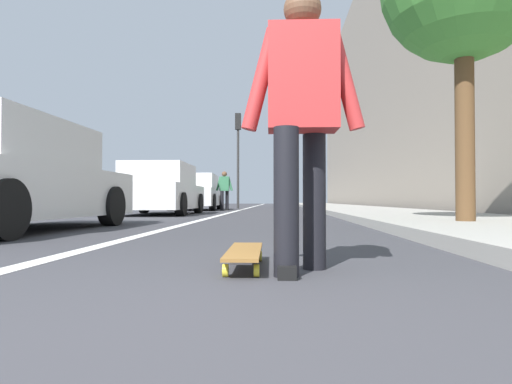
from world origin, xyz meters
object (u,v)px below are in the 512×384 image
Objects in this scene: parked_car_far at (197,193)px; traffic_light at (238,143)px; pedestrian_distant at (224,188)px; parked_car_mid at (160,190)px; parked_car_near at (7,178)px; skater_person at (302,111)px; skateboard at (245,253)px.

traffic_light is at bearing -25.61° from parked_car_far.
parked_car_far is at bearing 64.16° from pedestrian_distant.
parked_car_mid is at bearing -179.75° from parked_car_far.
parked_car_far is (12.24, -0.15, 0.01)m from parked_car_near.
traffic_light is at bearing -6.04° from parked_car_near.
skater_person is 18.59m from traffic_light.
traffic_light is (18.32, 2.16, 2.29)m from skater_person.
skateboard is at bearing 66.65° from skater_person.
skater_person is 0.35× the size of traffic_light.
parked_car_far is at bearing 154.39° from traffic_light.
skateboard is at bearing -161.20° from parked_car_mid.
parked_car_near reaches higher than parked_car_mid.
parked_car_mid is 2.58× the size of pedestrian_distant.
pedestrian_distant is at bearing -6.99° from parked_car_near.
parked_car_near is 15.58m from traffic_light.
skater_person reaches higher than skateboard.
parked_car_mid is 0.87× the size of traffic_light.
traffic_light is (8.61, -1.44, 2.52)m from parked_car_mid.
skater_person reaches higher than parked_car_near.
parked_car_near is at bearing 179.28° from parked_car_far.
parked_car_far is (15.11, 3.28, 0.63)m from skateboard.
skateboard is at bearing -172.11° from pedestrian_distant.
pedestrian_distant reaches higher than parked_car_far.
traffic_light reaches higher than parked_car_near.
parked_car_mid is at bearing -1.53° from parked_car_near.
parked_car_near is at bearing 50.03° from skateboard.
traffic_light is 2.96× the size of pedestrian_distant.
skateboard is 0.51× the size of skater_person.
parked_car_mid is 9.09m from traffic_light.
skateboard is 10.12m from parked_car_mid.
skater_person is 1.03× the size of pedestrian_distant.
pedestrian_distant reaches higher than skateboard.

